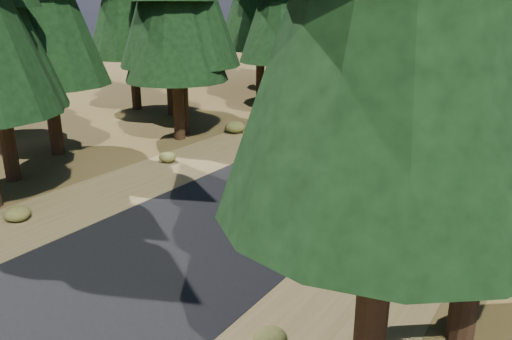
{
  "coord_description": "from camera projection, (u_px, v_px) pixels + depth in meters",
  "views": [
    {
      "loc": [
        7.89,
        -10.51,
        5.87
      ],
      "look_at": [
        0.0,
        1.5,
        1.1
      ],
      "focal_mm": 35.0,
      "sensor_mm": 36.0,
      "label": 1
    }
  ],
  "objects": [
    {
      "name": "rider_lead",
      "position": [
        253.0,
        197.0,
        14.38
      ],
      "size": [
        1.05,
        2.12,
        1.81
      ],
      "rotation": [
        0.0,
        0.0,
        2.92
      ],
      "color": "silver",
      "rests_on": "road"
    },
    {
      "name": "shoulder_r",
      "position": [
        437.0,
        199.0,
        15.87
      ],
      "size": [
        3.2,
        100.0,
        0.01
      ],
      "primitive_type": "cube",
      "color": "brown",
      "rests_on": "ground"
    },
    {
      "name": "understory_shrubs",
      "position": [
        387.0,
        137.0,
        22.12
      ],
      "size": [
        14.59,
        24.81,
        0.71
      ],
      "color": "#474C1E",
      "rests_on": "ground"
    },
    {
      "name": "ground",
      "position": [
        227.0,
        220.0,
        14.3
      ],
      "size": [
        120.0,
        120.0,
        0.0
      ],
      "primitive_type": "plane",
      "color": "#453718",
      "rests_on": "ground"
    },
    {
      "name": "shoulder_l",
      "position": [
        210.0,
        154.0,
        20.66
      ],
      "size": [
        3.2,
        100.0,
        0.01
      ],
      "primitive_type": "cube",
      "color": "brown",
      "rests_on": "ground"
    },
    {
      "name": "road",
      "position": [
        308.0,
        173.0,
        18.27
      ],
      "size": [
        6.0,
        100.0,
        0.01
      ],
      "primitive_type": "cube",
      "color": "black",
      "rests_on": "ground"
    },
    {
      "name": "rider_follow",
      "position": [
        254.0,
        161.0,
        18.03
      ],
      "size": [
        1.05,
        1.68,
        1.44
      ],
      "rotation": [
        0.0,
        0.0,
        2.76
      ],
      "color": "#A50B0E",
      "rests_on": "road"
    }
  ]
}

